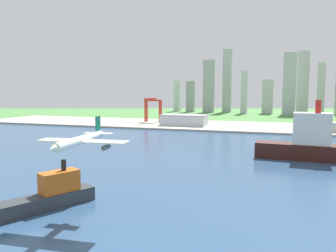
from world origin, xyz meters
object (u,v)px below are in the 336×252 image
Objects in this scene: airplane_landing at (81,141)px; cargo_ship at (308,143)px; warehouse_main at (184,120)px; warehouse_annex at (328,127)px; container_barge at (48,196)px; port_crane_red at (153,104)px.

airplane_landing is 0.54× the size of cargo_ship.
warehouse_main is at bearing 127.99° from cargo_ship.
warehouse_main is at bearing 98.58° from airplane_landing.
cargo_ship is at bearing -102.42° from warehouse_annex.
cargo_ship is 196.32m from container_barge.
port_crane_red is at bearing 103.84° from container_barge.
cargo_ship is at bearing 57.72° from airplane_landing.
warehouse_main is 1.84× the size of warehouse_annex.
airplane_landing is 368.59m from warehouse_annex.
port_crane_red is 264.22m from warehouse_annex.
warehouse_annex is (163.55, 332.49, 2.46)m from container_barge.
container_barge is 1.28× the size of warehouse_annex.
port_crane_red is 1.28× the size of warehouse_annex.
cargo_ship is 1.60× the size of container_barge.
container_barge is at bearing -76.16° from port_crane_red.
cargo_ship is 318.93m from port_crane_red.
container_barge is 1.00× the size of port_crane_red.
port_crane_red is 0.70× the size of warehouse_main.
warehouse_annex is (39.72, 180.33, -5.00)m from cargo_ship.
cargo_ship is 1.60× the size of port_crane_red.
airplane_landing reaches higher than container_barge.
airplane_landing is 189.75m from cargo_ship.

